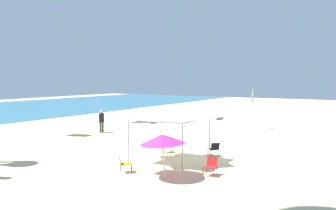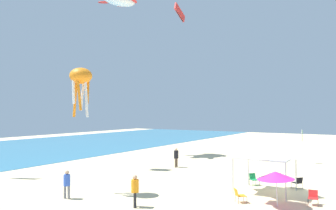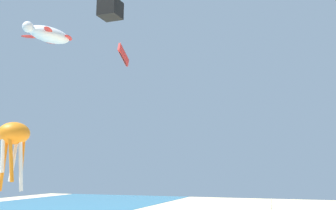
% 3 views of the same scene
% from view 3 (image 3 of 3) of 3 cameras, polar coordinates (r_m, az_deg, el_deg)
% --- Properties ---
extents(kite_parafoil_red, '(3.24, 0.60, 1.93)m').
position_cam_3_polar(kite_parafoil_red, '(43.11, -6.59, 7.30)').
color(kite_parafoil_red, red).
extents(kite_octopus_orange, '(1.47, 1.47, 3.26)m').
position_cam_3_polar(kite_octopus_orange, '(19.98, -21.76, -4.39)').
color(kite_octopus_orange, orange).
extents(kite_turtle_white, '(5.50, 5.23, 2.42)m').
position_cam_3_polar(kite_turtle_white, '(41.81, -17.22, 9.88)').
color(kite_turtle_white, white).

